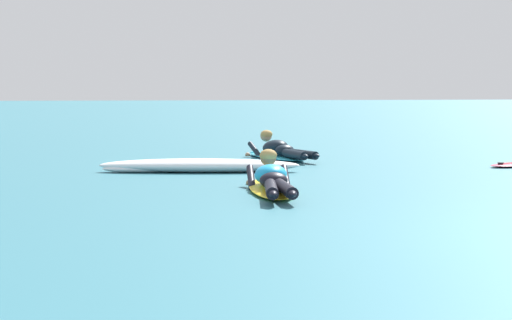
{
  "coord_description": "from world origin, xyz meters",
  "views": [
    {
      "loc": [
        -4.93,
        -7.01,
        1.31
      ],
      "look_at": [
        -3.07,
        6.55,
        0.19
      ],
      "focal_mm": 64.71,
      "sensor_mm": 36.0,
      "label": 1
    }
  ],
  "objects": [
    {
      "name": "whitewater_mid_left",
      "position": [
        -3.9,
        6.72,
        0.1
      ],
      "size": [
        3.06,
        0.97,
        0.21
      ],
      "color": "white",
      "rests_on": "ground"
    },
    {
      "name": "surfer_near",
      "position": [
        -3.22,
        3.99,
        0.14
      ],
      "size": [
        0.68,
        2.74,
        0.53
      ],
      "color": "yellow",
      "rests_on": "ground"
    },
    {
      "name": "ground_plane",
      "position": [
        0.0,
        10.0,
        0.0
      ],
      "size": [
        120.0,
        120.0,
        0.0
      ],
      "primitive_type": "plane",
      "color": "#2D6B7A"
    },
    {
      "name": "surfer_far",
      "position": [
        -2.33,
        8.96,
        0.14
      ],
      "size": [
        1.08,
        2.39,
        0.53
      ],
      "color": "#2DB2D1",
      "rests_on": "ground"
    }
  ]
}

